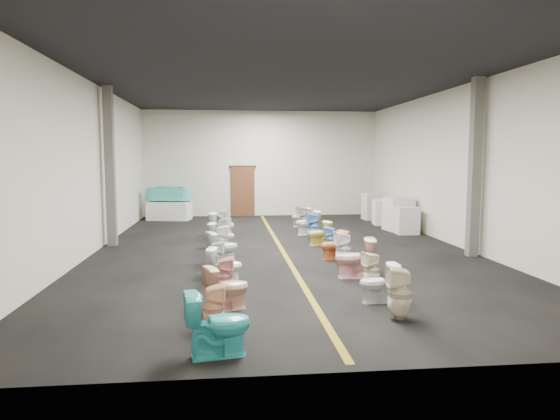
# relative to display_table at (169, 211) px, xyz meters

# --- Properties ---
(floor) EXTENTS (16.00, 16.00, 0.00)m
(floor) POSITION_rel_display_table_xyz_m (3.81, -6.87, -0.37)
(floor) COLOR black
(floor) RESTS_ON ground
(ceiling) EXTENTS (16.00, 16.00, 0.00)m
(ceiling) POSITION_rel_display_table_xyz_m (3.81, -6.87, 4.13)
(ceiling) COLOR black
(ceiling) RESTS_ON ground
(wall_back) EXTENTS (10.00, 0.00, 10.00)m
(wall_back) POSITION_rel_display_table_xyz_m (3.81, 1.13, 1.88)
(wall_back) COLOR beige
(wall_back) RESTS_ON ground
(wall_front) EXTENTS (10.00, 0.00, 10.00)m
(wall_front) POSITION_rel_display_table_xyz_m (3.81, -14.87, 1.88)
(wall_front) COLOR beige
(wall_front) RESTS_ON ground
(wall_left) EXTENTS (0.00, 16.00, 16.00)m
(wall_left) POSITION_rel_display_table_xyz_m (-1.19, -6.87, 1.88)
(wall_left) COLOR beige
(wall_left) RESTS_ON ground
(wall_right) EXTENTS (0.00, 16.00, 16.00)m
(wall_right) POSITION_rel_display_table_xyz_m (8.81, -6.87, 1.88)
(wall_right) COLOR beige
(wall_right) RESTS_ON ground
(aisle_stripe) EXTENTS (0.12, 15.60, 0.01)m
(aisle_stripe) POSITION_rel_display_table_xyz_m (3.81, -6.87, -0.37)
(aisle_stripe) COLOR olive
(aisle_stripe) RESTS_ON floor
(back_door) EXTENTS (1.00, 0.10, 2.10)m
(back_door) POSITION_rel_display_table_xyz_m (3.01, 1.07, 0.68)
(back_door) COLOR #562D19
(back_door) RESTS_ON floor
(door_frame) EXTENTS (1.15, 0.08, 0.10)m
(door_frame) POSITION_rel_display_table_xyz_m (3.01, 1.08, 1.75)
(door_frame) COLOR #331C11
(door_frame) RESTS_ON back_door
(column_left) EXTENTS (0.25, 0.25, 4.50)m
(column_left) POSITION_rel_display_table_xyz_m (-0.94, -5.87, 1.88)
(column_left) COLOR #59544C
(column_left) RESTS_ON floor
(column_right) EXTENTS (0.25, 0.25, 4.50)m
(column_right) POSITION_rel_display_table_xyz_m (8.56, -8.37, 1.88)
(column_right) COLOR #59544C
(column_right) RESTS_ON floor
(display_table) EXTENTS (1.81, 1.16, 0.74)m
(display_table) POSITION_rel_display_table_xyz_m (0.00, 0.00, 0.00)
(display_table) COLOR white
(display_table) RESTS_ON floor
(bathtub) EXTENTS (1.84, 0.86, 0.55)m
(bathtub) POSITION_rel_display_table_xyz_m (0.00, 0.00, 0.70)
(bathtub) COLOR #3DB0AB
(bathtub) RESTS_ON display_table
(appliance_crate_a) EXTENTS (0.71, 0.71, 0.90)m
(appliance_crate_a) POSITION_rel_display_table_xyz_m (8.21, -4.60, 0.08)
(appliance_crate_a) COLOR beige
(appliance_crate_a) RESTS_ON floor
(appliance_crate_b) EXTENTS (0.95, 0.95, 1.15)m
(appliance_crate_b) POSITION_rel_display_table_xyz_m (8.21, -3.82, 0.20)
(appliance_crate_b) COLOR beige
(appliance_crate_b) RESTS_ON floor
(appliance_crate_c) EXTENTS (0.93, 0.93, 0.93)m
(appliance_crate_c) POSITION_rel_display_table_xyz_m (8.21, -2.31, 0.10)
(appliance_crate_c) COLOR silver
(appliance_crate_c) RESTS_ON floor
(appliance_crate_d) EXTENTS (0.78, 0.78, 1.07)m
(appliance_crate_d) POSITION_rel_display_table_xyz_m (8.21, -0.78, 0.16)
(appliance_crate_d) COLOR beige
(appliance_crate_d) RESTS_ON floor
(toilet_left_0) EXTENTS (0.89, 0.60, 0.84)m
(toilet_left_0) POSITION_rel_display_table_xyz_m (2.20, -14.22, 0.05)
(toilet_left_0) COLOR teal
(toilet_left_0) RESTS_ON floor
(toilet_left_1) EXTENTS (0.35, 0.34, 0.69)m
(toilet_left_1) POSITION_rel_display_table_xyz_m (2.13, -13.29, -0.02)
(toilet_left_1) COLOR #F8B98E
(toilet_left_1) RESTS_ON floor
(toilet_left_2) EXTENTS (0.83, 0.65, 0.75)m
(toilet_left_2) POSITION_rel_display_table_xyz_m (2.32, -12.27, 0.00)
(toilet_left_2) COLOR #F1B095
(toilet_left_2) RESTS_ON floor
(toilet_left_3) EXTENTS (0.35, 0.34, 0.70)m
(toilet_left_3) POSITION_rel_display_table_xyz_m (2.27, -11.37, -0.02)
(toilet_left_3) COLOR #DF9893
(toilet_left_3) RESTS_ON floor
(toilet_left_4) EXTENTS (0.76, 0.53, 0.71)m
(toilet_left_4) POSITION_rel_display_table_xyz_m (2.28, -10.46, -0.02)
(toilet_left_4) COLOR white
(toilet_left_4) RESTS_ON floor
(toilet_left_5) EXTENTS (0.35, 0.34, 0.69)m
(toilet_left_5) POSITION_rel_display_table_xyz_m (2.09, -9.54, -0.03)
(toilet_left_5) COLOR silver
(toilet_left_5) RESTS_ON floor
(toilet_left_6) EXTENTS (0.85, 0.68, 0.76)m
(toilet_left_6) POSITION_rel_display_table_xyz_m (2.22, -8.53, 0.01)
(toilet_left_6) COLOR silver
(toilet_left_6) RESTS_ON floor
(toilet_left_7) EXTENTS (0.40, 0.39, 0.78)m
(toilet_left_7) POSITION_rel_display_table_xyz_m (2.18, -7.57, 0.02)
(toilet_left_7) COLOR white
(toilet_left_7) RESTS_ON floor
(toilet_left_8) EXTENTS (0.79, 0.56, 0.73)m
(toilet_left_8) POSITION_rel_display_table_xyz_m (2.18, -6.71, -0.01)
(toilet_left_8) COLOR silver
(toilet_left_8) RESTS_ON floor
(toilet_left_9) EXTENTS (0.45, 0.45, 0.75)m
(toilet_left_9) POSITION_rel_display_table_xyz_m (2.23, -5.74, 0.00)
(toilet_left_9) COLOR white
(toilet_left_9) RESTS_ON floor
(toilet_left_10) EXTENTS (0.86, 0.61, 0.79)m
(toilet_left_10) POSITION_rel_display_table_xyz_m (2.17, -4.72, 0.02)
(toilet_left_10) COLOR white
(toilet_left_10) RESTS_ON floor
(toilet_left_11) EXTENTS (0.46, 0.46, 0.77)m
(toilet_left_11) POSITION_rel_display_table_xyz_m (2.19, -3.77, 0.01)
(toilet_left_11) COLOR white
(toilet_left_11) RESTS_ON floor
(toilet_right_0) EXTENTS (0.42, 0.41, 0.84)m
(toilet_right_0) POSITION_rel_display_table_xyz_m (4.98, -13.08, 0.05)
(toilet_right_0) COLOR beige
(toilet_right_0) RESTS_ON floor
(toilet_right_1) EXTENTS (0.68, 0.40, 0.69)m
(toilet_right_1) POSITION_rel_display_table_xyz_m (4.94, -12.14, -0.03)
(toilet_right_1) COLOR silver
(toilet_right_1) RESTS_ON floor
(toilet_right_2) EXTENTS (0.39, 0.38, 0.70)m
(toilet_right_2) POSITION_rel_display_table_xyz_m (5.10, -11.17, -0.02)
(toilet_right_2) COLOR beige
(toilet_right_2) RESTS_ON floor
(toilet_right_3) EXTENTS (0.86, 0.54, 0.84)m
(toilet_right_3) POSITION_rel_display_table_xyz_m (4.98, -10.34, 0.05)
(toilet_right_3) COLOR beige
(toilet_right_3) RESTS_ON floor
(toilet_right_4) EXTENTS (0.42, 0.41, 0.81)m
(toilet_right_4) POSITION_rel_display_table_xyz_m (4.99, -9.25, 0.04)
(toilet_right_4) COLOR white
(toilet_right_4) RESTS_ON floor
(toilet_right_5) EXTENTS (0.78, 0.60, 0.70)m
(toilet_right_5) POSITION_rel_display_table_xyz_m (4.95, -8.41, -0.02)
(toilet_right_5) COLOR #CE692C
(toilet_right_5) RESTS_ON floor
(toilet_right_6) EXTENTS (0.41, 0.41, 0.68)m
(toilet_right_6) POSITION_rel_display_table_xyz_m (5.07, -7.42, -0.03)
(toilet_right_6) COLOR #6EA5D4
(toilet_right_6) RESTS_ON floor
(toilet_right_7) EXTENTS (0.76, 0.56, 0.69)m
(toilet_right_7) POSITION_rel_display_table_xyz_m (4.95, -6.42, -0.03)
(toilet_right_7) COLOR #F3E35B
(toilet_right_7) RESTS_ON floor
(toilet_right_8) EXTENTS (0.41, 0.40, 0.86)m
(toilet_right_8) POSITION_rel_display_table_xyz_m (4.93, -5.59, 0.06)
(toilet_right_8) COLOR #6FA7D8
(toilet_right_8) RESTS_ON floor
(toilet_right_9) EXTENTS (0.79, 0.45, 0.80)m
(toilet_right_9) POSITION_rel_display_table_xyz_m (4.94, -4.52, 0.03)
(toilet_right_9) COLOR white
(toilet_right_9) RESTS_ON floor
(toilet_right_10) EXTENTS (0.51, 0.50, 0.85)m
(toilet_right_10) POSITION_rel_display_table_xyz_m (4.93, -3.56, 0.05)
(toilet_right_10) COLOR beige
(toilet_right_10) RESTS_ON floor
(toilet_right_11) EXTENTS (0.75, 0.51, 0.71)m
(toilet_right_11) POSITION_rel_display_table_xyz_m (5.00, -2.62, -0.01)
(toilet_right_11) COLOR silver
(toilet_right_11) RESTS_ON floor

